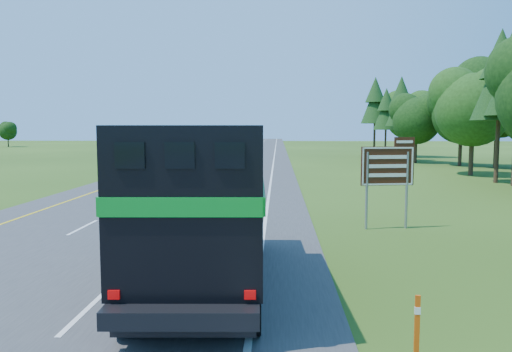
{
  "coord_description": "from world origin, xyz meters",
  "views": [
    {
      "loc": [
        6.04,
        -8.52,
        4.04
      ],
      "look_at": [
        4.9,
        17.2,
        1.56
      ],
      "focal_mm": 35.0,
      "sensor_mm": 36.0,
      "label": 1
    }
  ],
  "objects_px": {
    "horse_truck": "(205,201)",
    "far_car": "(236,141)",
    "white_suv": "(169,162)",
    "exit_sign": "(388,170)"
  },
  "relations": [
    {
      "from": "far_car",
      "to": "horse_truck",
      "type": "bearing_deg",
      "value": -90.43
    },
    {
      "from": "horse_truck",
      "to": "exit_sign",
      "type": "relative_size",
      "value": 2.51
    },
    {
      "from": "white_suv",
      "to": "exit_sign",
      "type": "height_order",
      "value": "exit_sign"
    },
    {
      "from": "exit_sign",
      "to": "far_car",
      "type": "bearing_deg",
      "value": 89.59
    },
    {
      "from": "horse_truck",
      "to": "far_car",
      "type": "distance_m",
      "value": 106.49
    },
    {
      "from": "far_car",
      "to": "exit_sign",
      "type": "bearing_deg",
      "value": -86.52
    },
    {
      "from": "horse_truck",
      "to": "white_suv",
      "type": "relative_size",
      "value": 1.32
    },
    {
      "from": "white_suv",
      "to": "far_car",
      "type": "height_order",
      "value": "white_suv"
    },
    {
      "from": "horse_truck",
      "to": "exit_sign",
      "type": "height_order",
      "value": "horse_truck"
    },
    {
      "from": "horse_truck",
      "to": "far_car",
      "type": "height_order",
      "value": "horse_truck"
    }
  ]
}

